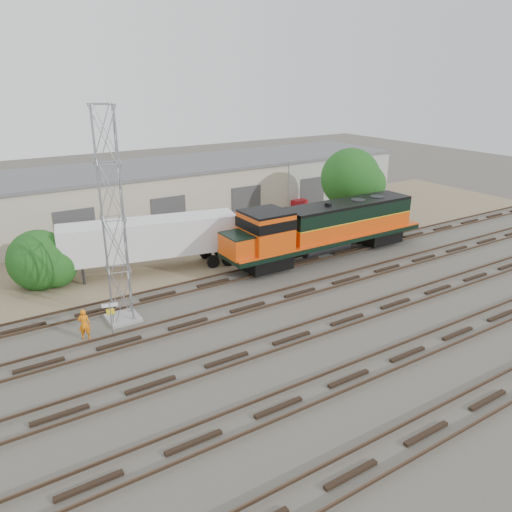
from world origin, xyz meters
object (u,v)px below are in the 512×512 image
locomotive (324,228)px  worker (84,324)px  semi_trailer (154,239)px  signal_tower (113,223)px

locomotive → worker: bearing=-171.2°
locomotive → semi_trailer: (-11.91, 4.50, -0.01)m
locomotive → signal_tower: signal_tower is taller
signal_tower → semi_trailer: size_ratio=0.95×
locomotive → signal_tower: (-16.54, -1.86, 3.46)m
locomotive → signal_tower: size_ratio=1.45×
signal_tower → semi_trailer: (4.62, 6.36, -3.48)m
semi_trailer → signal_tower: bearing=-114.4°
signal_tower → worker: (-2.42, -1.08, -5.01)m
locomotive → worker: locomotive is taller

